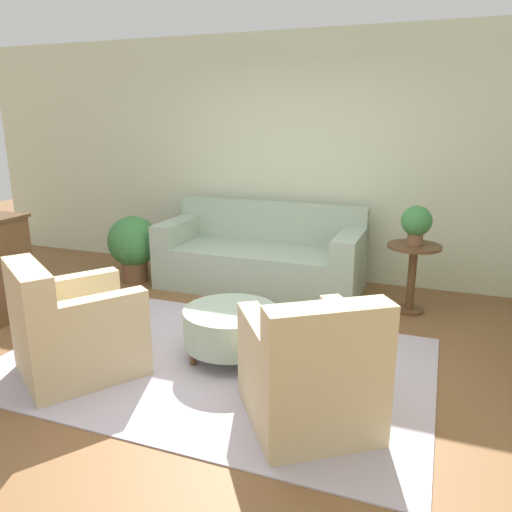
{
  "coord_description": "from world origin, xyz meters",
  "views": [
    {
      "loc": [
        1.56,
        -3.21,
        1.87
      ],
      "look_at": [
        0.15,
        0.55,
        0.75
      ],
      "focal_mm": 35.0,
      "sensor_mm": 36.0,
      "label": 1
    }
  ],
  "objects_px": {
    "armchair_left": "(72,331)",
    "side_table": "(412,267)",
    "couch": "(261,258)",
    "armchair_right": "(311,374)",
    "ottoman_table": "(231,326)",
    "potted_plant_floor": "(133,244)",
    "potted_plant_on_side_table": "(416,222)"
  },
  "relations": [
    {
      "from": "armchair_left",
      "to": "side_table",
      "type": "distance_m",
      "value": 3.15
    },
    {
      "from": "couch",
      "to": "armchair_right",
      "type": "distance_m",
      "value": 2.67
    },
    {
      "from": "armchair_left",
      "to": "ottoman_table",
      "type": "bearing_deg",
      "value": 33.14
    },
    {
      "from": "potted_plant_floor",
      "to": "armchair_right",
      "type": "bearing_deg",
      "value": -37.82
    },
    {
      "from": "couch",
      "to": "ottoman_table",
      "type": "distance_m",
      "value": 1.78
    },
    {
      "from": "ottoman_table",
      "to": "side_table",
      "type": "bearing_deg",
      "value": 50.54
    },
    {
      "from": "armchair_left",
      "to": "potted_plant_floor",
      "type": "xyz_separation_m",
      "value": [
        -0.85,
        2.06,
        0.1
      ]
    },
    {
      "from": "armchair_right",
      "to": "ottoman_table",
      "type": "height_order",
      "value": "armchair_right"
    },
    {
      "from": "armchair_right",
      "to": "side_table",
      "type": "xyz_separation_m",
      "value": [
        0.45,
        2.19,
        0.12
      ]
    },
    {
      "from": "side_table",
      "to": "armchair_left",
      "type": "bearing_deg",
      "value": -135.94
    },
    {
      "from": "couch",
      "to": "potted_plant_on_side_table",
      "type": "height_order",
      "value": "potted_plant_on_side_table"
    },
    {
      "from": "armchair_right",
      "to": "potted_plant_floor",
      "type": "relative_size",
      "value": 1.41
    },
    {
      "from": "potted_plant_on_side_table",
      "to": "potted_plant_floor",
      "type": "bearing_deg",
      "value": -177.74
    },
    {
      "from": "couch",
      "to": "armchair_left",
      "type": "relative_size",
      "value": 2.06
    },
    {
      "from": "armchair_left",
      "to": "potted_plant_floor",
      "type": "height_order",
      "value": "armchair_left"
    },
    {
      "from": "couch",
      "to": "potted_plant_floor",
      "type": "xyz_separation_m",
      "value": [
        -1.47,
        -0.33,
        0.11
      ]
    },
    {
      "from": "armchair_left",
      "to": "side_table",
      "type": "height_order",
      "value": "armchair_left"
    },
    {
      "from": "couch",
      "to": "potted_plant_on_side_table",
      "type": "relative_size",
      "value": 5.92
    },
    {
      "from": "armchair_left",
      "to": "potted_plant_on_side_table",
      "type": "bearing_deg",
      "value": 44.06
    },
    {
      "from": "potted_plant_floor",
      "to": "armchair_left",
      "type": "bearing_deg",
      "value": -67.64
    },
    {
      "from": "couch",
      "to": "armchair_right",
      "type": "bearing_deg",
      "value": -63.55
    },
    {
      "from": "couch",
      "to": "potted_plant_floor",
      "type": "distance_m",
      "value": 1.51
    },
    {
      "from": "potted_plant_on_side_table",
      "to": "potted_plant_floor",
      "type": "relative_size",
      "value": 0.49
    },
    {
      "from": "side_table",
      "to": "potted_plant_on_side_table",
      "type": "xyz_separation_m",
      "value": [
        -0.0,
        0.0,
        0.44
      ]
    },
    {
      "from": "ottoman_table",
      "to": "couch",
      "type": "bearing_deg",
      "value": 102.13
    },
    {
      "from": "ottoman_table",
      "to": "side_table",
      "type": "distance_m",
      "value": 2.0
    },
    {
      "from": "ottoman_table",
      "to": "potted_plant_floor",
      "type": "distance_m",
      "value": 2.33
    },
    {
      "from": "armchair_left",
      "to": "potted_plant_floor",
      "type": "relative_size",
      "value": 1.41
    },
    {
      "from": "armchair_left",
      "to": "ottoman_table",
      "type": "height_order",
      "value": "armchair_left"
    },
    {
      "from": "ottoman_table",
      "to": "potted_plant_on_side_table",
      "type": "height_order",
      "value": "potted_plant_on_side_table"
    },
    {
      "from": "couch",
      "to": "potted_plant_on_side_table",
      "type": "bearing_deg",
      "value": -7.07
    },
    {
      "from": "ottoman_table",
      "to": "potted_plant_floor",
      "type": "relative_size",
      "value": 0.98
    }
  ]
}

